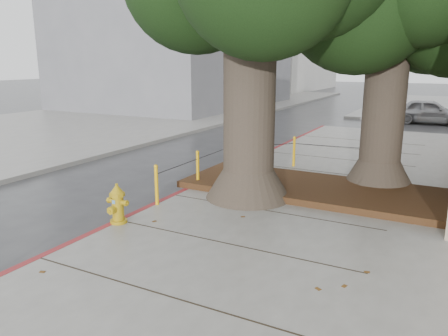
# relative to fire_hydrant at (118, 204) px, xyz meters

# --- Properties ---
(ground) EXTENTS (140.00, 140.00, 0.00)m
(ground) POSITION_rel_fire_hydrant_xyz_m (1.90, 0.11, -0.55)
(ground) COLOR #28282B
(ground) RESTS_ON ground
(sidewalk_opposite) EXTENTS (14.00, 60.00, 0.15)m
(sidewalk_opposite) POSITION_rel_fire_hydrant_xyz_m (-12.10, 10.11, -0.48)
(sidewalk_opposite) COLOR slate
(sidewalk_opposite) RESTS_ON ground
(curb_red) EXTENTS (0.14, 26.00, 0.16)m
(curb_red) POSITION_rel_fire_hydrant_xyz_m (-0.10, 2.61, -0.48)
(curb_red) COLOR maroon
(curb_red) RESTS_ON ground
(planter_bed) EXTENTS (6.40, 2.60, 0.16)m
(planter_bed) POSITION_rel_fire_hydrant_xyz_m (2.80, 4.01, -0.32)
(planter_bed) COLOR black
(planter_bed) RESTS_ON sidewalk_main
(building_far_grey) EXTENTS (12.00, 16.00, 12.00)m
(building_far_grey) POSITION_rel_fire_hydrant_xyz_m (-13.10, 22.11, 5.45)
(building_far_grey) COLOR slate
(building_far_grey) RESTS_ON ground
(building_far_white) EXTENTS (12.00, 18.00, 15.00)m
(building_far_white) POSITION_rel_fire_hydrant_xyz_m (-15.10, 45.11, 6.95)
(building_far_white) COLOR silver
(building_far_white) RESTS_ON ground
(bollard_ring) EXTENTS (3.79, 5.39, 0.95)m
(bollard_ring) POSITION_rel_fire_hydrant_xyz_m (1.03, 4.49, 0.11)
(bollard_ring) COLOR #FFB80E
(bollard_ring) RESTS_ON sidewalk_main
(fire_hydrant) EXTENTS (0.43, 0.38, 0.83)m
(fire_hydrant) POSITION_rel_fire_hydrant_xyz_m (0.00, 0.00, 0.00)
(fire_hydrant) COLOR gold
(fire_hydrant) RESTS_ON sidewalk_main
(car_silver) EXTENTS (4.03, 1.80, 1.35)m
(car_silver) POSITION_rel_fire_hydrant_xyz_m (4.53, 20.07, 0.12)
(car_silver) COLOR #9D9DA1
(car_silver) RESTS_ON ground
(car_dark) EXTENTS (1.87, 4.55, 1.32)m
(car_dark) POSITION_rel_fire_hydrant_xyz_m (-9.35, 19.20, 0.11)
(car_dark) COLOR black
(car_dark) RESTS_ON ground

